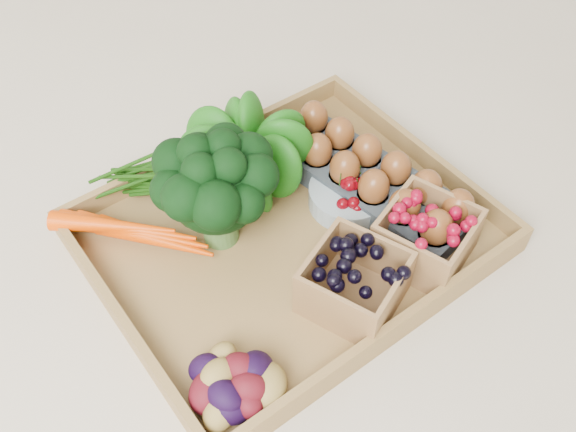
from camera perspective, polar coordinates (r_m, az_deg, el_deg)
ground at (r=0.97m, az=0.00°, el=-2.30°), size 4.00×4.00×0.00m
tray at (r=0.96m, az=0.00°, el=-2.02°), size 0.55×0.45×0.01m
carrots at (r=0.96m, az=-14.00°, el=-1.29°), size 0.20×0.15×0.05m
lettuce at (r=0.99m, az=-3.97°, el=6.27°), size 0.14×0.14×0.14m
broccoli at (r=0.91m, az=-6.26°, el=0.83°), size 0.17×0.17×0.14m
cherry_bowl at (r=0.99m, az=5.43°, el=1.80°), size 0.13×0.13×0.03m
egg_carton at (r=1.01m, az=7.14°, el=2.85°), size 0.17×0.35×0.04m
potatoes at (r=0.79m, az=-4.90°, el=-14.43°), size 0.13×0.13×0.07m
punnet_blackberry at (r=0.86m, az=5.90°, el=-5.89°), size 0.16×0.16×0.08m
punnet_raspberry at (r=0.93m, az=12.15°, el=-1.76°), size 0.15×0.15×0.08m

